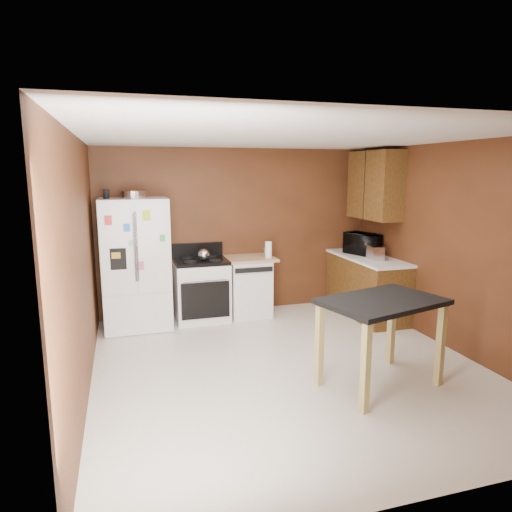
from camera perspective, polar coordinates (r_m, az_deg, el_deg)
name	(u,v)px	position (r m, az deg, el deg)	size (l,w,h in m)	color
floor	(288,366)	(5.27, 4.02, -13.58)	(4.50, 4.50, 0.00)	silver
ceiling	(291,137)	(4.83, 4.41, 14.64)	(4.50, 4.50, 0.00)	white
wall_back	(238,231)	(7.02, -2.27, 3.14)	(4.20, 4.20, 0.00)	#582C17
wall_front	(420,322)	(2.97, 19.84, -7.78)	(4.20, 4.20, 0.00)	#582C17
wall_left	(81,268)	(4.61, -21.04, -1.46)	(4.50, 4.50, 0.00)	#582C17
wall_right	(453,248)	(5.96, 23.45, 0.96)	(4.50, 4.50, 0.00)	#582C17
roasting_pan	(134,194)	(6.43, -14.97, 7.46)	(0.38, 0.38, 0.10)	silver
pen_cup	(106,194)	(6.34, -18.23, 7.37)	(0.08, 0.08, 0.12)	black
kettle	(204,255)	(6.52, -6.56, 0.15)	(0.17, 0.17, 0.17)	silver
paper_towel	(268,250)	(6.77, 1.57, 0.80)	(0.10, 0.10, 0.24)	white
green_canister	(267,252)	(6.92, 1.43, 0.51)	(0.10, 0.10, 0.12)	#399455
toaster	(375,253)	(6.77, 14.69, 0.38)	(0.17, 0.27, 0.20)	silver
microwave	(362,245)	(7.17, 13.14, 1.39)	(0.54, 0.36, 0.30)	black
refrigerator	(136,264)	(6.49, -14.78, -0.94)	(0.90, 0.80, 1.80)	white
gas_range	(201,289)	(6.73, -6.84, -4.09)	(0.76, 0.68, 1.10)	white
dishwasher	(248,286)	(6.91, -0.97, -3.72)	(0.78, 0.63, 0.89)	white
right_cabinets	(369,255)	(7.06, 13.94, 0.07)	(0.63, 1.58, 2.45)	brown
island	(382,313)	(4.73, 15.43, -6.91)	(1.34, 1.06, 0.91)	black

